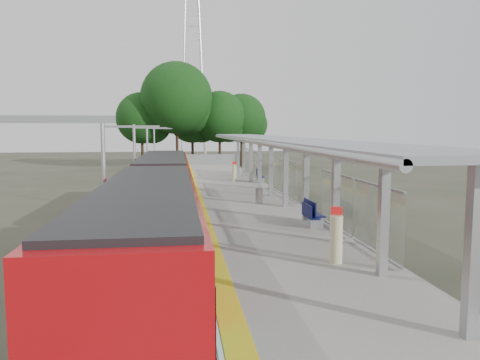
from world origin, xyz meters
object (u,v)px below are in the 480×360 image
train (159,202)px  litter_bin (259,196)px  info_pillar_far (234,173)px  info_pillar_near (336,239)px  bench_far (259,175)px  bench_near (309,214)px  bench_mid (312,212)px

train → litter_bin: train is taller
info_pillar_far → litter_bin: bearing=-87.2°
info_pillar_near → info_pillar_far: 23.17m
bench_far → info_pillar_far: 2.06m
train → info_pillar_near: size_ratio=15.73×
bench_far → info_pillar_near: size_ratio=0.88×
bench_far → info_pillar_far: (-1.86, 0.87, 0.13)m
bench_far → info_pillar_near: bearing=-91.7°
info_pillar_near → info_pillar_far: (-0.38, 23.17, -0.08)m
info_pillar_near → litter_bin: info_pillar_near is taller
train → bench_near: (6.34, -0.76, -0.55)m
train → bench_mid: bearing=-4.2°
info_pillar_far → train: bearing=-104.7°
info_pillar_near → litter_bin: size_ratio=2.04×
bench_mid → train: bearing=173.8°
bench_mid → litter_bin: size_ratio=1.83×
bench_mid → info_pillar_near: info_pillar_near is taller
train → bench_far: train is taller
bench_near → bench_mid: (0.23, 0.28, 0.06)m
bench_near → bench_far: (0.77, 16.83, 0.04)m
train → bench_near: size_ratio=19.63×
train → info_pillar_near: 8.41m
bench_far → bench_near: bearing=-90.5°
bench_far → litter_bin: (-1.81, -10.42, -0.12)m
bench_mid → litter_bin: bearing=99.7°
train → bench_far: (7.11, 16.06, -0.50)m
train → info_pillar_far: bearing=72.8°
bench_near → bench_far: bearing=86.7°
train → info_pillar_near: bearing=-48.0°
info_pillar_far → info_pillar_near: bearing=-86.5°
bench_mid → info_pillar_near: size_ratio=0.90×
bench_far → litter_bin: size_ratio=1.79×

